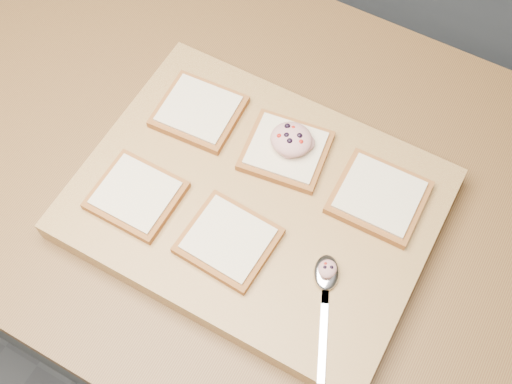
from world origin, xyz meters
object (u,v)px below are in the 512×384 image
bread_far_center (286,150)px  spoon (326,281)px  tuna_salad_dollop (291,139)px  cutting_board (256,204)px

bread_far_center → spoon: 0.22m
bread_far_center → tuna_salad_dollop: 0.03m
tuna_salad_dollop → bread_far_center: bearing=-117.4°
cutting_board → spoon: size_ratio=3.00×
cutting_board → tuna_salad_dollop: bearing=85.9°
tuna_salad_dollop → cutting_board: bearing=-94.1°
cutting_board → spoon: 0.17m
bread_far_center → cutting_board: bearing=-91.9°
tuna_salad_dollop → spoon: 0.22m
bread_far_center → tuna_salad_dollop: tuna_salad_dollop is taller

